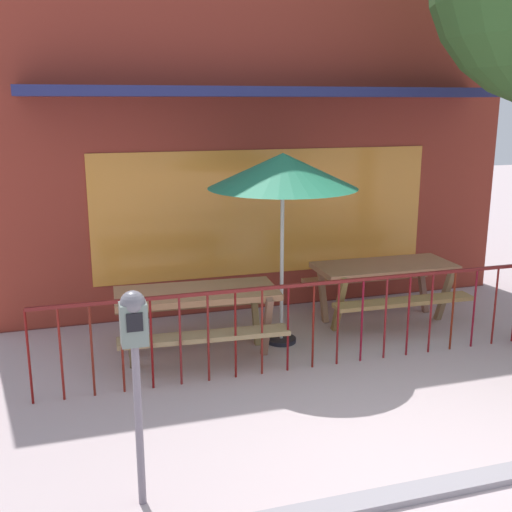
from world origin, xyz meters
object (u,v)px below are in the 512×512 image
picnic_table_left (197,304)px  parking_meter_near (135,343)px  picnic_table_right (384,276)px  patio_umbrella (283,172)px

picnic_table_left → parking_meter_near: (-0.93, -2.52, 0.63)m
picnic_table_left → picnic_table_right: same height
patio_umbrella → parking_meter_near: size_ratio=1.41×
picnic_table_right → parking_meter_near: parking_meter_near is taller
patio_umbrella → parking_meter_near: 3.38m
picnic_table_left → parking_meter_near: bearing=-110.3°
picnic_table_left → patio_umbrella: patio_umbrella is taller
parking_meter_near → picnic_table_left: bearing=69.7°
picnic_table_right → parking_meter_near: bearing=-139.9°
parking_meter_near → picnic_table_right: bearing=40.1°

